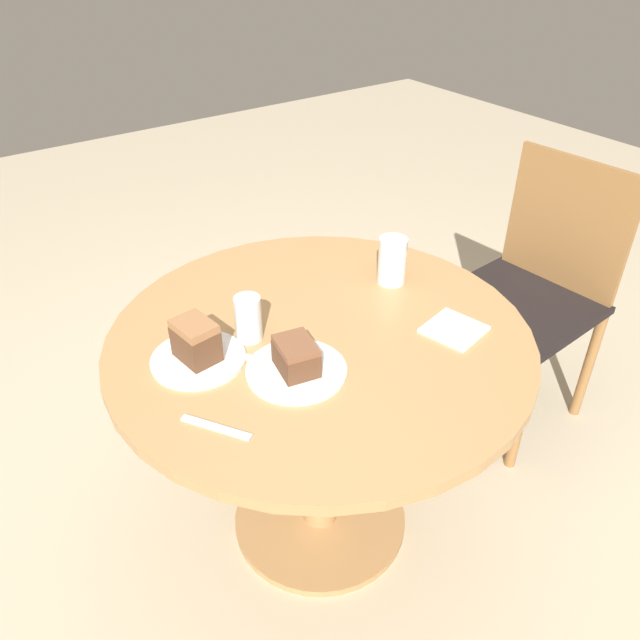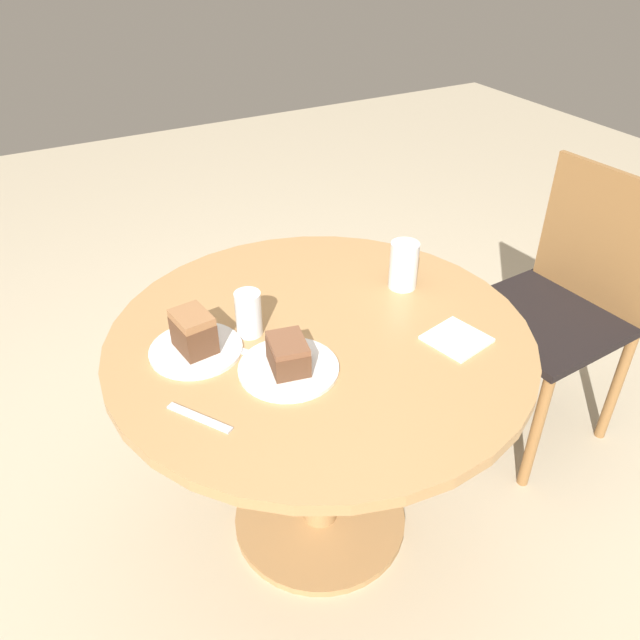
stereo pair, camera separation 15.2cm
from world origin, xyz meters
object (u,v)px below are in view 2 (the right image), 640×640
(plate_far, at_px, (196,350))
(glass_lemonade, at_px, (403,268))
(plate_near, at_px, (289,368))
(cake_slice_near, at_px, (288,354))
(cake_slice_far, at_px, (193,331))
(chair, at_px, (559,304))
(glass_water, at_px, (249,316))

(plate_far, height_order, glass_lemonade, glass_lemonade)
(plate_near, height_order, cake_slice_near, cake_slice_near)
(cake_slice_far, bearing_deg, plate_far, 0.00)
(cake_slice_near, bearing_deg, plate_far, -136.07)
(plate_near, xyz_separation_m, cake_slice_near, (-0.00, 0.00, 0.04))
(cake_slice_near, height_order, cake_slice_far, cake_slice_far)
(chair, xyz_separation_m, glass_water, (-0.05, -1.07, 0.27))
(plate_far, bearing_deg, glass_lemonade, 91.09)
(chair, bearing_deg, plate_far, -96.21)
(chair, bearing_deg, cake_slice_far, -96.21)
(plate_near, relative_size, cake_slice_far, 2.11)
(glass_lemonade, bearing_deg, plate_far, -88.91)
(chair, relative_size, plate_near, 4.00)
(cake_slice_near, bearing_deg, glass_lemonade, 112.30)
(chair, relative_size, cake_slice_far, 8.42)
(plate_near, xyz_separation_m, glass_lemonade, (-0.18, 0.44, 0.05))
(cake_slice_far, bearing_deg, glass_lemonade, 91.09)
(glass_lemonade, bearing_deg, glass_water, -89.61)
(chair, xyz_separation_m, plate_near, (0.13, -1.06, 0.23))
(plate_far, bearing_deg, plate_near, 43.93)
(glass_lemonade, bearing_deg, plate_near, -67.70)
(plate_near, xyz_separation_m, glass_water, (-0.18, -0.02, 0.05))
(plate_near, bearing_deg, plate_far, -136.07)
(chair, bearing_deg, glass_water, -96.90)
(plate_far, relative_size, glass_lemonade, 1.66)
(plate_far, relative_size, cake_slice_far, 2.01)
(chair, height_order, glass_water, chair)
(cake_slice_near, distance_m, glass_lemonade, 0.48)
(plate_far, distance_m, cake_slice_near, 0.24)
(glass_lemonade, bearing_deg, chair, 85.25)
(chair, bearing_deg, plate_near, -87.36)
(plate_near, distance_m, glass_water, 0.18)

